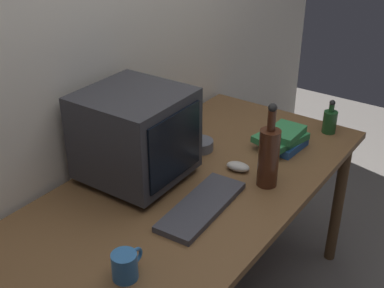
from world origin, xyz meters
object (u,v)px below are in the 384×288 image
(keyboard, at_px, (202,206))
(mug, at_px, (125,265))
(computer_mouse, at_px, (238,167))
(book_stack, at_px, (283,138))
(cd_spindle, at_px, (200,145))
(bottle_short, at_px, (330,121))
(bottle_tall, at_px, (269,155))
(crt_monitor, at_px, (135,135))

(keyboard, height_order, mug, mug)
(computer_mouse, relative_size, book_stack, 0.40)
(keyboard, bearing_deg, cd_spindle, 31.83)
(bottle_short, bearing_deg, bottle_tall, 177.58)
(bottle_tall, bearing_deg, computer_mouse, 79.98)
(keyboard, distance_m, bottle_tall, 0.33)
(crt_monitor, height_order, computer_mouse, crt_monitor)
(crt_monitor, xyz_separation_m, mug, (-0.46, -0.35, -0.15))
(bottle_tall, xyz_separation_m, cd_spindle, (0.08, 0.38, -0.11))
(mug, bearing_deg, computer_mouse, 3.47)
(bottle_short, xyz_separation_m, book_stack, (-0.27, 0.11, -0.01))
(crt_monitor, relative_size, book_stack, 1.60)
(cd_spindle, bearing_deg, computer_mouse, -103.99)
(bottle_tall, bearing_deg, bottle_short, -2.42)
(computer_mouse, xyz_separation_m, bottle_short, (0.56, -0.17, 0.04))
(computer_mouse, bearing_deg, bottle_short, -26.48)
(keyboard, bearing_deg, crt_monitor, 81.30)
(bottle_short, distance_m, book_stack, 0.29)
(crt_monitor, distance_m, mug, 0.59)
(bottle_short, relative_size, book_stack, 0.67)
(keyboard, relative_size, bottle_tall, 1.20)
(bottle_short, relative_size, cd_spindle, 1.39)
(crt_monitor, height_order, cd_spindle, crt_monitor)
(crt_monitor, bearing_deg, bottle_tall, -60.26)
(keyboard, relative_size, mug, 3.50)
(crt_monitor, bearing_deg, computer_mouse, -46.96)
(crt_monitor, xyz_separation_m, cd_spindle, (0.34, -0.07, -0.17))
(crt_monitor, relative_size, computer_mouse, 3.96)
(cd_spindle, bearing_deg, mug, -160.83)
(keyboard, bearing_deg, bottle_short, -12.80)
(computer_mouse, bearing_deg, keyboard, 176.50)
(bottle_short, bearing_deg, computer_mouse, 162.86)
(mug, bearing_deg, bottle_tall, -8.14)
(book_stack, relative_size, cd_spindle, 2.07)
(keyboard, height_order, bottle_tall, bottle_tall)
(computer_mouse, bearing_deg, crt_monitor, 123.70)
(computer_mouse, bearing_deg, bottle_tall, -109.36)
(crt_monitor, distance_m, bottle_short, 0.98)
(bottle_tall, bearing_deg, cd_spindle, 77.53)
(mug, relative_size, cd_spindle, 1.00)
(crt_monitor, distance_m, cd_spindle, 0.39)
(bottle_short, height_order, mug, bottle_short)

